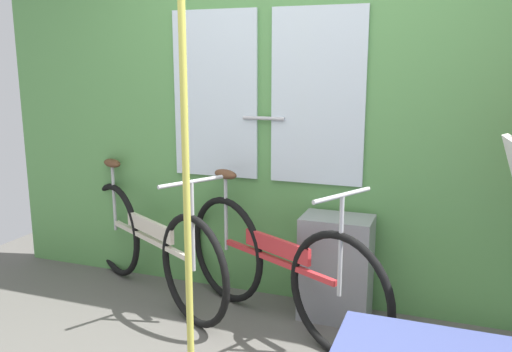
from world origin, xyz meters
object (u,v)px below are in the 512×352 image
object	(u,v)px
bicycle_near_door	(150,244)
handrail_pole	(185,149)
bicycle_leaning_behind	(276,266)
trash_bin_by_wall	(336,268)

from	to	relation	value
bicycle_near_door	handrail_pole	xyz separation A→B (m)	(0.69, -0.75, 0.80)
handrail_pole	bicycle_leaning_behind	bearing A→B (deg)	69.82
bicycle_near_door	handrail_pole	bearing A→B (deg)	-17.79
bicycle_leaning_behind	handrail_pole	size ratio (longest dim) A/B	0.64
bicycle_near_door	bicycle_leaning_behind	distance (m)	0.93
bicycle_near_door	trash_bin_by_wall	size ratio (longest dim) A/B	2.35
bicycle_near_door	trash_bin_by_wall	world-z (taller)	bicycle_near_door
trash_bin_by_wall	bicycle_leaning_behind	bearing A→B (deg)	-144.63
bicycle_leaning_behind	trash_bin_by_wall	xyz separation A→B (m)	(0.32, 0.23, -0.05)
bicycle_leaning_behind	handrail_pole	bearing A→B (deg)	-82.04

